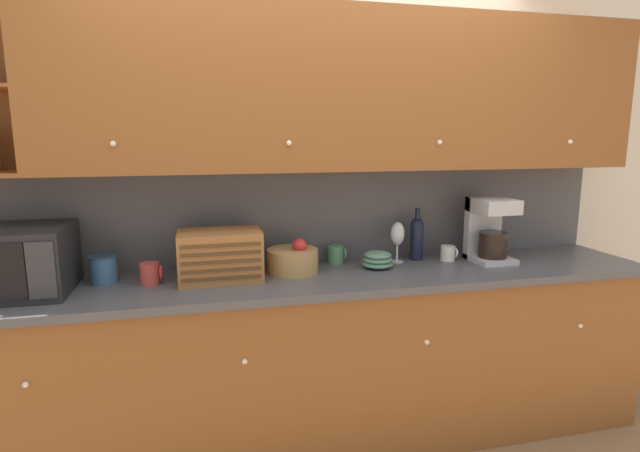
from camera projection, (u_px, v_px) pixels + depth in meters
name	position (u px, v px, depth m)	size (l,w,h in m)	color
ground_plane	(312.00, 411.00, 3.07)	(24.00, 24.00, 0.00)	#896647
wall_back	(310.00, 201.00, 2.86)	(6.00, 0.06, 2.60)	silver
counter_unit	(324.00, 359.00, 2.69)	(3.62, 0.63, 0.95)	brown
backsplash_panel	(311.00, 215.00, 2.84)	(3.60, 0.01, 0.53)	#4C4C51
upper_cabinets	(348.00, 92.00, 2.60)	(3.60, 0.36, 0.81)	brown
microwave	(11.00, 261.00, 2.26)	(0.50, 0.43, 0.31)	black
storage_canister	(103.00, 269.00, 2.44)	(0.13, 0.13, 0.14)	#33567A
mug	(150.00, 274.00, 2.42)	(0.10, 0.09, 0.11)	#B73D38
bread_box	(220.00, 255.00, 2.49)	(0.41, 0.27, 0.25)	#996033
fruit_basket	(293.00, 260.00, 2.64)	(0.27, 0.27, 0.18)	#A87F4C
mug_patterned_third	(336.00, 254.00, 2.82)	(0.10, 0.09, 0.10)	#4C845B
bowl_stack_on_counter	(377.00, 260.00, 2.73)	(0.17, 0.17, 0.09)	slate
wine_glass	(397.00, 235.00, 2.83)	(0.08, 0.08, 0.23)	silver
wine_bottle	(417.00, 236.00, 2.89)	(0.08, 0.08, 0.30)	black
mug_blue_second	(448.00, 253.00, 2.89)	(0.09, 0.08, 0.09)	silver
coffee_maker	(489.00, 229.00, 2.86)	(0.21, 0.24, 0.36)	#B7B7BC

